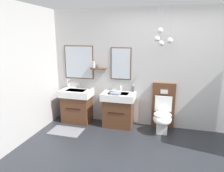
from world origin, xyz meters
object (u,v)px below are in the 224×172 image
at_px(vanity_sink_right, 119,109).
at_px(toothbrush_cup, 69,85).
at_px(folded_hand_towel, 115,93).
at_px(vanity_sink_left, 77,105).
at_px(toilet, 163,114).
at_px(soap_dispenser, 133,89).

distance_m(vanity_sink_right, toothbrush_cup, 1.35).
bearing_deg(folded_hand_towel, vanity_sink_left, 171.61).
distance_m(vanity_sink_left, folded_hand_towel, 1.04).
relative_size(vanity_sink_left, vanity_sink_right, 1.00).
relative_size(toilet, folded_hand_towel, 4.55).
bearing_deg(vanity_sink_right, folded_hand_towel, -105.82).
relative_size(vanity_sink_right, toilet, 0.76).
relative_size(vanity_sink_left, folded_hand_towel, 3.46).
bearing_deg(folded_hand_towel, vanity_sink_right, 74.18).
bearing_deg(toilet, folded_hand_towel, -171.86).
bearing_deg(folded_hand_towel, toothbrush_cup, 166.21).
height_order(vanity_sink_right, toothbrush_cup, toothbrush_cup).
xyz_separation_m(toilet, toothbrush_cup, (-2.23, 0.16, 0.44)).
bearing_deg(toothbrush_cup, vanity_sink_right, -7.24).
bearing_deg(toilet, vanity_sink_right, -179.92).
height_order(vanity_sink_left, vanity_sink_right, same).
bearing_deg(toilet, vanity_sink_left, -179.96).
height_order(vanity_sink_left, toilet, toilet).
xyz_separation_m(vanity_sink_right, folded_hand_towel, (-0.04, -0.14, 0.38)).
bearing_deg(vanity_sink_left, toothbrush_cup, 149.78).
xyz_separation_m(vanity_sink_right, toilet, (0.96, 0.00, -0.02)).
bearing_deg(vanity_sink_left, soap_dispenser, 7.64).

